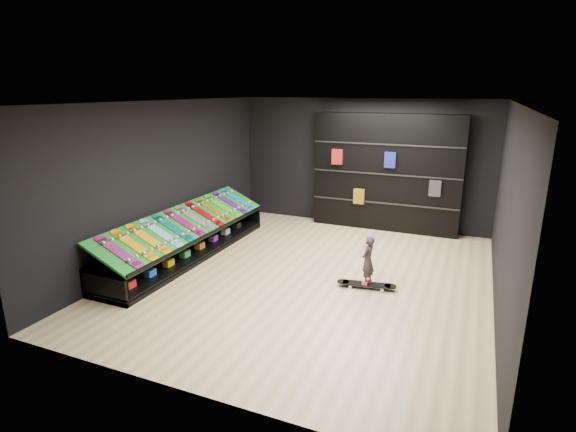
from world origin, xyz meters
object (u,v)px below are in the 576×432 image
at_px(floor_skateboard, 366,286).
at_px(child, 367,270).
at_px(back_shelving, 386,173).
at_px(display_rack, 189,244).

bearing_deg(floor_skateboard, child, 0.00).
distance_m(back_shelving, child, 3.60).
distance_m(display_rack, child, 3.61).
relative_size(display_rack, back_shelving, 1.34).
relative_size(back_shelving, floor_skateboard, 3.42).
relative_size(display_rack, floor_skateboard, 4.59).
relative_size(floor_skateboard, child, 1.99).
bearing_deg(display_rack, back_shelving, 46.25).
xyz_separation_m(back_shelving, child, (0.43, -3.43, -1.01)).
bearing_deg(back_shelving, display_rack, -133.75).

